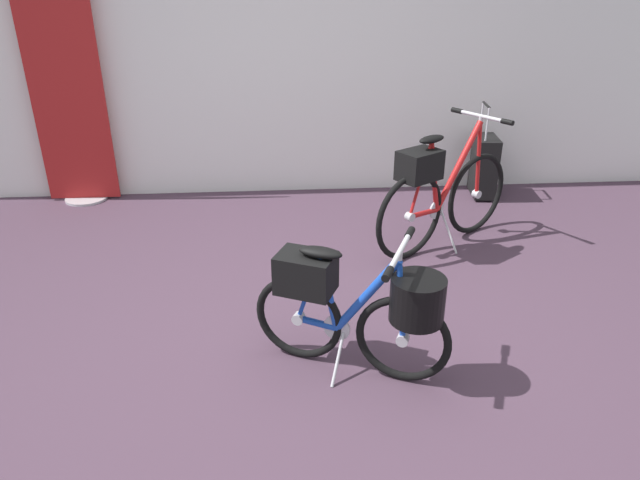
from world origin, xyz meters
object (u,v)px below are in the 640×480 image
(floor_banner_stand, at_px, (69,103))
(folding_bike_foreground, at_px, (359,303))
(display_bike_left, at_px, (440,192))
(rolling_suitcase, at_px, (484,166))

(floor_banner_stand, height_order, folding_bike_foreground, floor_banner_stand)
(folding_bike_foreground, xyz_separation_m, display_bike_left, (0.77, 1.39, 0.04))
(display_bike_left, relative_size, rolling_suitcase, 1.38)
(display_bike_left, height_order, rolling_suitcase, display_bike_left)
(floor_banner_stand, relative_size, display_bike_left, 1.64)
(folding_bike_foreground, distance_m, display_bike_left, 1.59)
(folding_bike_foreground, height_order, rolling_suitcase, rolling_suitcase)
(floor_banner_stand, relative_size, rolling_suitcase, 2.27)
(floor_banner_stand, xyz_separation_m, rolling_suitcase, (3.54, -0.17, -0.57))
(floor_banner_stand, bearing_deg, rolling_suitcase, -2.76)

